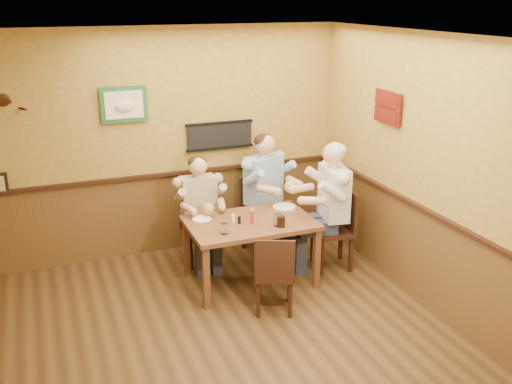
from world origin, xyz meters
The scene contains 17 objects.
room centered at (0.14, 0.17, 1.69)m, with size 5.02×5.03×2.81m.
dining_table centered at (0.91, 1.26, 0.66)m, with size 1.40×0.90×0.75m.
chair_back_left centered at (0.52, 1.96, 0.43)m, with size 0.39×0.39×0.85m, color #321A10, non-canonical shape.
chair_back_right centered at (1.39, 2.05, 0.48)m, with size 0.44×0.44×0.96m, color #321A10, non-canonical shape.
chair_right_end centered at (1.96, 1.26, 0.49)m, with size 0.45×0.45×0.97m, color #321A10, non-canonical shape.
chair_near_side centered at (0.92, 0.60, 0.43)m, with size 0.40×0.40×0.87m, color #321A10, non-canonical shape.
diner_tan_shirt centered at (0.52, 1.96, 0.61)m, with size 0.56×0.56×1.22m, color tan, non-canonical shape.
diner_blue_polo centered at (1.39, 2.05, 0.69)m, with size 0.63×0.63×1.37m, color #8BABD1, non-canonical shape.
diner_white_elder centered at (1.96, 1.26, 0.69)m, with size 0.64×0.64×1.39m, color silver, non-canonical shape.
water_glass_left centered at (0.53, 1.03, 0.81)m, with size 0.08×0.08×0.12m, color silver.
water_glass_mid centered at (1.14, 1.02, 0.82)m, with size 0.09×0.09×0.13m, color white.
cola_tumbler centered at (1.16, 0.98, 0.81)m, with size 0.09×0.09×0.12m, color black.
hot_sauce_bottle centered at (0.90, 1.18, 0.83)m, with size 0.04×0.04×0.16m, color #B12F12.
salt_shaker centered at (0.72, 1.30, 0.80)m, with size 0.04×0.04×0.09m, color white.
pepper_shaker centered at (0.77, 1.23, 0.79)m, with size 0.03×0.03×0.09m, color black.
plate_far_left centered at (0.42, 1.50, 0.76)m, with size 0.21×0.21×0.01m, color white.
plate_far_right centered at (1.43, 1.51, 0.76)m, with size 0.27×0.27×0.02m, color silver.
Camera 1 is at (-1.18, -4.23, 3.13)m, focal length 40.00 mm.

